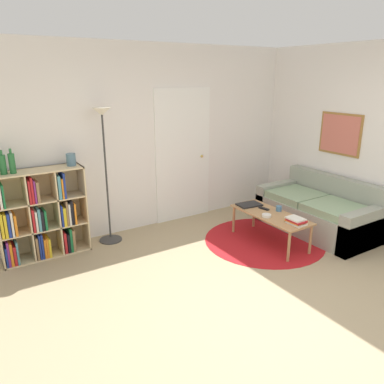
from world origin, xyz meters
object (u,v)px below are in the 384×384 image
at_px(floor_lamp, 104,143).
at_px(cup, 279,208).
at_px(coffee_table, 270,217).
at_px(vase_on_shelf, 71,160).
at_px(bowl, 267,216).
at_px(bottle_right, 12,163).
at_px(couch, 320,212).
at_px(bottle_middle, 3,164).
at_px(bookshelf, 40,218).
at_px(laptop, 249,205).

relative_size(floor_lamp, cup, 23.28).
relative_size(floor_lamp, coffee_table, 1.57).
xyz_separation_m(coffee_table, vase_on_shelf, (-2.21, 1.24, 0.80)).
relative_size(bowl, bottle_right, 0.42).
height_order(bowl, bottle_right, bottle_right).
bearing_deg(floor_lamp, couch, -25.14).
relative_size(coffee_table, bottle_middle, 4.12).
height_order(coffee_table, bottle_right, bottle_right).
relative_size(bookshelf, floor_lamp, 0.62).
distance_m(cup, bottle_right, 3.36).
bearing_deg(laptop, bowl, -102.93).
bearing_deg(floor_lamp, bowl, -37.53).
distance_m(bottle_middle, bottle_right, 0.09).
height_order(bowl, vase_on_shelf, vase_on_shelf).
height_order(couch, cup, couch).
bearing_deg(floor_lamp, coffee_table, -34.25).
height_order(cup, bottle_right, bottle_right).
xyz_separation_m(cup, vase_on_shelf, (-2.37, 1.23, 0.73)).
distance_m(floor_lamp, bottle_right, 1.09).
distance_m(laptop, bottle_middle, 3.16).
height_order(floor_lamp, couch, floor_lamp).
height_order(couch, bowl, couch).
relative_size(couch, cup, 21.57).
bearing_deg(floor_lamp, cup, -31.64).
bearing_deg(vase_on_shelf, bookshelf, -179.98).
distance_m(laptop, cup, 0.43).
xyz_separation_m(coffee_table, cup, (0.16, 0.02, 0.08)).
distance_m(floor_lamp, couch, 3.19).
distance_m(floor_lamp, coffee_table, 2.37).
relative_size(laptop, bowl, 2.93).
bearing_deg(vase_on_shelf, coffee_table, -29.35).
xyz_separation_m(coffee_table, bowl, (-0.13, -0.06, 0.06)).
height_order(coffee_table, laptop, laptop).
xyz_separation_m(bookshelf, vase_on_shelf, (0.44, 0.00, 0.67)).
bearing_deg(cup, laptop, 115.28).
height_order(couch, vase_on_shelf, vase_on_shelf).
xyz_separation_m(coffee_table, laptop, (-0.02, 0.41, 0.05)).
bearing_deg(coffee_table, bookshelf, 154.90).
bearing_deg(couch, bowl, 179.99).
bearing_deg(bottle_middle, cup, -21.17).
height_order(floor_lamp, coffee_table, floor_lamp).
height_order(couch, laptop, couch).
bearing_deg(bookshelf, bottle_middle, -177.32).
xyz_separation_m(bowl, cup, (0.29, 0.07, 0.02)).
xyz_separation_m(bottle_middle, vase_on_shelf, (0.76, 0.01, -0.04)).
bearing_deg(couch, coffee_table, 176.43).
bearing_deg(bottle_middle, laptop, -15.58).
xyz_separation_m(bookshelf, bowl, (2.53, -1.30, -0.07)).
distance_m(couch, bottle_right, 4.12).
bearing_deg(bookshelf, vase_on_shelf, 0.02).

